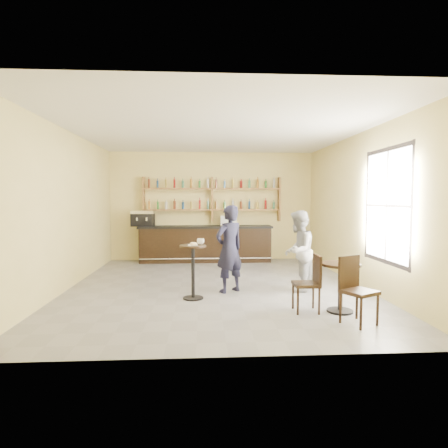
{
  "coord_description": "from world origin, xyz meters",
  "views": [
    {
      "loc": [
        -0.3,
        -7.69,
        1.83
      ],
      "look_at": [
        0.2,
        0.8,
        1.25
      ],
      "focal_mm": 30.0,
      "sensor_mm": 36.0,
      "label": 1
    }
  ],
  "objects": [
    {
      "name": "napkin",
      "position": [
        -0.47,
        -0.94,
        0.99
      ],
      "size": [
        0.18,
        0.18,
        0.0
      ],
      "primitive_type": "cube",
      "rotation": [
        0.0,
        0.0,
        0.04
      ],
      "color": "white",
      "rests_on": "pedestal_table"
    },
    {
      "name": "donut",
      "position": [
        -0.46,
        -0.95,
        1.01
      ],
      "size": [
        0.15,
        0.15,
        0.05
      ],
      "primitive_type": "torus",
      "rotation": [
        0.0,
        0.0,
        0.18
      ],
      "color": "#DAA54F",
      "rests_on": "napkin"
    },
    {
      "name": "wall_back",
      "position": [
        0.0,
        3.5,
        1.6
      ],
      "size": [
        7.0,
        0.0,
        7.0
      ],
      "primitive_type": "plane",
      "rotation": [
        1.57,
        0.0,
        0.0
      ],
      "color": "#EAD785",
      "rests_on": "floor"
    },
    {
      "name": "patron_second",
      "position": [
        1.59,
        -0.47,
        0.8
      ],
      "size": [
        0.91,
        0.97,
        1.6
      ],
      "primitive_type": "imported",
      "rotation": [
        0.0,
        0.0,
        -2.09
      ],
      "color": "gray",
      "rests_on": "floor"
    },
    {
      "name": "window_pane",
      "position": [
        2.99,
        -1.2,
        1.7
      ],
      "size": [
        0.0,
        2.0,
        2.0
      ],
      "primitive_type": "plane",
      "rotation": [
        1.57,
        0.0,
        -1.57
      ],
      "color": "white",
      "rests_on": "wall_right"
    },
    {
      "name": "window_frame",
      "position": [
        2.99,
        -1.2,
        1.7
      ],
      "size": [
        0.04,
        1.7,
        2.1
      ],
      "primitive_type": null,
      "color": "black",
      "rests_on": "wall_right"
    },
    {
      "name": "pedestal_table",
      "position": [
        -0.47,
        -0.94,
        0.49
      ],
      "size": [
        0.55,
        0.55,
        0.99
      ],
      "primitive_type": null,
      "rotation": [
        0.0,
        0.0,
        0.17
      ],
      "color": "black",
      "rests_on": "floor"
    },
    {
      "name": "cup_cafe",
      "position": [
        1.97,
        -1.88,
        0.84
      ],
      "size": [
        0.12,
        0.12,
        0.09
      ],
      "primitive_type": "imported",
      "rotation": [
        0.0,
        0.0,
        -0.28
      ],
      "color": "white",
      "rests_on": "cafe_table"
    },
    {
      "name": "chair_south",
      "position": [
        1.97,
        -2.48,
        0.49
      ],
      "size": [
        0.58,
        0.58,
        0.98
      ],
      "primitive_type": null,
      "rotation": [
        0.0,
        0.0,
        0.49
      ],
      "color": "black",
      "rests_on": "floor"
    },
    {
      "name": "wall_right",
      "position": [
        3.0,
        0.0,
        1.6
      ],
      "size": [
        0.0,
        7.0,
        7.0
      ],
      "primitive_type": "plane",
      "rotation": [
        1.57,
        0.0,
        -1.57
      ],
      "color": "#EAD785",
      "rests_on": "floor"
    },
    {
      "name": "cafe_table",
      "position": [
        1.92,
        -1.88,
        0.4
      ],
      "size": [
        0.71,
        0.71,
        0.79
      ],
      "primitive_type": null,
      "rotation": [
        0.0,
        0.0,
        -0.13
      ],
      "color": "black",
      "rests_on": "floor"
    },
    {
      "name": "bar_counter",
      "position": [
        -0.2,
        3.15,
        0.52
      ],
      "size": [
        3.84,
        0.75,
        1.04
      ],
      "primitive_type": null,
      "color": "black",
      "rests_on": "floor"
    },
    {
      "name": "wall_left",
      "position": [
        -3.0,
        0.0,
        1.6
      ],
      "size": [
        0.0,
        7.0,
        7.0
      ],
      "primitive_type": "plane",
      "rotation": [
        1.57,
        0.0,
        1.57
      ],
      "color": "#EAD785",
      "rests_on": "floor"
    },
    {
      "name": "chair_west",
      "position": [
        1.37,
        -1.83,
        0.46
      ],
      "size": [
        0.41,
        0.41,
        0.92
      ],
      "primitive_type": null,
      "rotation": [
        0.0,
        0.0,
        -1.59
      ],
      "color": "black",
      "rests_on": "floor"
    },
    {
      "name": "liquor_bottles",
      "position": [
        0.0,
        3.37,
        1.98
      ],
      "size": [
        3.68,
        0.1,
        1.0
      ],
      "primitive_type": null,
      "color": "#8C5919",
      "rests_on": "shelf_unit"
    },
    {
      "name": "shelf_unit",
      "position": [
        0.0,
        3.37,
        1.81
      ],
      "size": [
        4.0,
        0.26,
        1.4
      ],
      "primitive_type": null,
      "color": "brown",
      "rests_on": "wall_back"
    },
    {
      "name": "pastry_case",
      "position": [
        0.47,
        3.15,
        1.19
      ],
      "size": [
        0.54,
        0.45,
        0.29
      ],
      "primitive_type": null,
      "rotation": [
        0.0,
        0.0,
        -0.13
      ],
      "color": "silver",
      "rests_on": "bar_counter"
    },
    {
      "name": "man_main",
      "position": [
        0.23,
        -0.47,
        0.85
      ],
      "size": [
        0.74,
        0.69,
        1.7
      ],
      "primitive_type": "imported",
      "rotation": [
        0.0,
        0.0,
        3.74
      ],
      "color": "black",
      "rests_on": "floor"
    },
    {
      "name": "cup_pedestal",
      "position": [
        -0.33,
        -0.84,
        1.04
      ],
      "size": [
        0.15,
        0.15,
        0.11
      ],
      "primitive_type": "imported",
      "rotation": [
        0.0,
        0.0,
        -0.16
      ],
      "color": "white",
      "rests_on": "pedestal_table"
    },
    {
      "name": "ceiling",
      "position": [
        0.0,
        0.0,
        3.2
      ],
      "size": [
        7.0,
        7.0,
        0.0
      ],
      "primitive_type": "plane",
      "rotation": [
        3.14,
        0.0,
        0.0
      ],
      "color": "white",
      "rests_on": "wall_back"
    },
    {
      "name": "floor",
      "position": [
        0.0,
        0.0,
        0.0
      ],
      "size": [
        7.0,
        7.0,
        0.0
      ],
      "primitive_type": "plane",
      "color": "slate",
      "rests_on": "ground"
    },
    {
      "name": "wall_front",
      "position": [
        0.0,
        -3.5,
        1.6
      ],
      "size": [
        7.0,
        0.0,
        7.0
      ],
      "primitive_type": "plane",
      "rotation": [
        -1.57,
        0.0,
        0.0
      ],
      "color": "#EAD785",
      "rests_on": "floor"
    },
    {
      "name": "espresso_machine",
      "position": [
        -2.0,
        3.15,
        1.26
      ],
      "size": [
        0.65,
        0.44,
        0.45
      ],
      "primitive_type": null,
      "rotation": [
        0.0,
        0.0,
        -0.07
      ],
      "color": "black",
      "rests_on": "bar_counter"
    }
  ]
}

